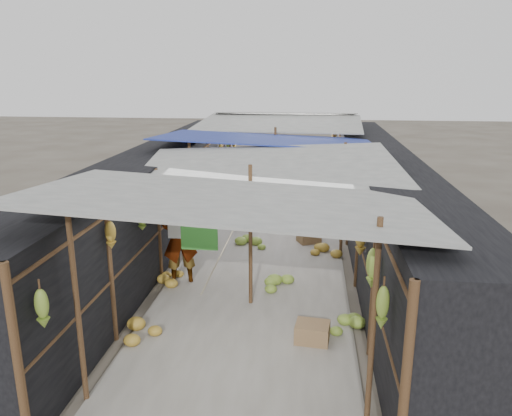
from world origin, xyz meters
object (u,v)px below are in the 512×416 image
at_px(shopper_blue, 253,188).
at_px(vendor_seated, 310,195).
at_px(crate_near, 312,333).
at_px(black_basin, 329,194).
at_px(vendor_elderly, 180,238).

height_order(shopper_blue, vendor_seated, shopper_blue).
bearing_deg(crate_near, shopper_blue, 110.52).
xyz_separation_m(black_basin, vendor_elderly, (-3.21, -7.61, 0.86)).
xyz_separation_m(black_basin, vendor_seated, (-0.67, -1.75, 0.38)).
bearing_deg(black_basin, vendor_seated, -110.98).
relative_size(crate_near, black_basin, 1.00).
distance_m(vendor_elderly, shopper_blue, 5.49).
bearing_deg(vendor_seated, black_basin, 167.48).
relative_size(vendor_elderly, shopper_blue, 1.25).
distance_m(crate_near, shopper_blue, 7.71).
height_order(black_basin, vendor_elderly, vendor_elderly).
distance_m(crate_near, black_basin, 9.67).
distance_m(black_basin, vendor_seated, 1.91).
xyz_separation_m(crate_near, vendor_elderly, (-2.64, 2.05, 0.78)).
height_order(crate_near, black_basin, crate_near).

